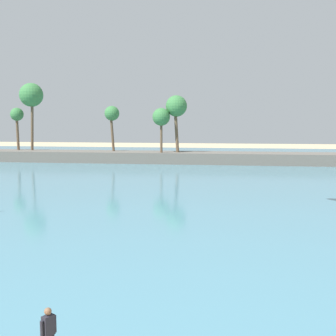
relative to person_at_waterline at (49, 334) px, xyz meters
name	(u,v)px	position (x,y,z in m)	size (l,w,h in m)	color
sea	(212,170)	(2.33, 50.30, -0.86)	(220.00, 99.24, 0.06)	teal
palm_headland	(207,150)	(1.02, 59.93, 1.35)	(97.34, 6.00, 13.10)	#605B54
person_at_waterline	(49,334)	(0.00, 0.00, 0.00)	(0.34, 0.49, 1.67)	#23232D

